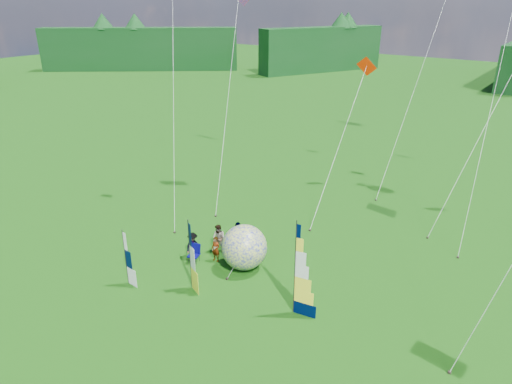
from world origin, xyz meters
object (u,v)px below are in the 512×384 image
Objects in this scene: spectator_a at (216,249)px; camp_chair at (194,254)px; spectator_d at (238,237)px; side_banner_left at (190,256)px; spectator_c at (193,245)px; spectator_b at (219,239)px; bol_inflatable at (244,247)px; kite_whale at (506,37)px; feather_banner_main at (295,270)px; side_banner_far at (126,258)px.

spectator_a reaches higher than camp_chair.
spectator_d is (0.34, 1.60, 0.19)m from spectator_a.
spectator_c is at bearing 154.74° from side_banner_left.
side_banner_left reaches higher than camp_chair.
spectator_b is 1.10× the size of spectator_c.
camp_chair is at bearing -135.83° from spectator_a.
spectator_d reaches higher than spectator_b.
spectator_a is 0.87× the size of spectator_b.
spectator_c is 1.42× the size of camp_chair.
bol_inflatable reaches higher than spectator_a.
camp_chair is at bearing -101.00° from kite_whale.
side_banner_left reaches higher than spectator_b.
feather_banner_main is 7.16m from camp_chair.
kite_whale is at bearing 37.50° from camp_chair.
spectator_a is at bearing 157.52° from feather_banner_main.
spectator_b is at bearing 151.33° from feather_banner_main.
side_banner_far is at bearing -169.49° from feather_banner_main.
spectator_b is (-6.56, 2.24, -1.51)m from feather_banner_main.
spectator_d is (2.60, 6.03, -0.59)m from side_banner_far.
feather_banner_main reaches higher than spectator_d.
side_banner_far is at bearing -119.16° from spectator_a.
side_banner_far is 2.77× the size of camp_chair.
camp_chair is 0.05× the size of kite_whale.
bol_inflatable is 2.29× the size of camp_chair.
feather_banner_main is 0.20× the size of kite_whale.
side_banner_left is 1.49× the size of bol_inflatable.
spectator_b is at bearing 61.37° from camp_chair.
spectator_a is 1.36× the size of camp_chair.
feather_banner_main is 3.16× the size of spectator_a.
feather_banner_main is at bearing -80.63° from kite_whale.
spectator_d is at bearing -39.58° from spectator_c.
spectator_b is at bearing 81.26° from spectator_d.
side_banner_left is at bearing -77.59° from spectator_a.
side_banner_left is 3.04m from spectator_a.
side_banner_left is 3.23m from spectator_c.
spectator_b reaches higher than spectator_a.
camp_chair is (-6.91, 0.44, -1.82)m from feather_banner_main.
feather_banner_main is 2.75× the size of spectator_b.
spectator_d reaches higher than spectator_a.
spectator_b is (1.74, 5.32, -0.67)m from side_banner_far.
bol_inflatable reaches higher than spectator_d.
side_banner_left reaches higher than spectator_c.
side_banner_left is at bearing 32.51° from side_banner_far.
kite_whale is (12.55, 19.58, 10.17)m from side_banner_far.
bol_inflatable is (-4.31, 1.76, -1.11)m from feather_banner_main.
spectator_d reaches higher than camp_chair.
spectator_d is at bearing 75.86° from spectator_a.
spectator_b is (-1.23, 3.61, -1.03)m from side_banner_left.
side_banner_far is 6.28m from bol_inflatable.
feather_banner_main is 6.58m from spectator_d.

